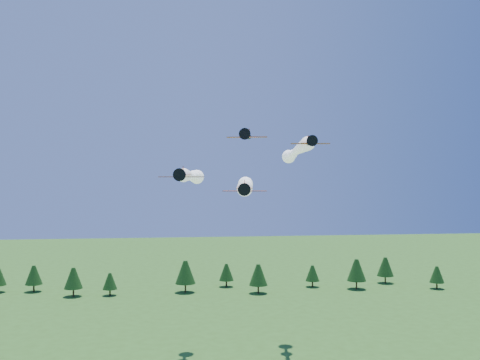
{
  "coord_description": "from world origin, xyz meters",
  "views": [
    {
      "loc": [
        -12.43,
        -92.58,
        42.56
      ],
      "look_at": [
        -0.9,
        0.0,
        42.4
      ],
      "focal_mm": 40.0,
      "sensor_mm": 36.0,
      "label": 1
    }
  ],
  "objects": [
    {
      "name": "plane_slot",
      "position": [
        1.52,
        8.35,
        50.87
      ],
      "size": [
        7.81,
        8.62,
        2.73
      ],
      "rotation": [
        0.0,
        0.0,
        -0.25
      ],
      "color": "black",
      "rests_on": "ground"
    },
    {
      "name": "plane_right",
      "position": [
        15.98,
        30.89,
        48.95
      ],
      "size": [
        13.62,
        60.92,
        3.7
      ],
      "rotation": [
        0.0,
        0.0,
        -0.15
      ],
      "color": "black",
      "rests_on": "ground"
    },
    {
      "name": "treeline",
      "position": [
        6.27,
        110.28,
        6.58
      ],
      "size": [
        172.73,
        20.19,
        11.85
      ],
      "color": "#382314",
      "rests_on": "ground"
    },
    {
      "name": "plane_lead",
      "position": [
        2.75,
        19.92,
        41.01
      ],
      "size": [
        12.22,
        54.36,
        3.7
      ],
      "rotation": [
        0.0,
        0.0,
        -0.14
      ],
      "color": "black",
      "rests_on": "ground"
    },
    {
      "name": "plane_left",
      "position": [
        -8.25,
        30.69,
        43.29
      ],
      "size": [
        10.39,
        52.7,
        3.7
      ],
      "rotation": [
        0.0,
        0.0,
        -0.1
      ],
      "color": "black",
      "rests_on": "ground"
    }
  ]
}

